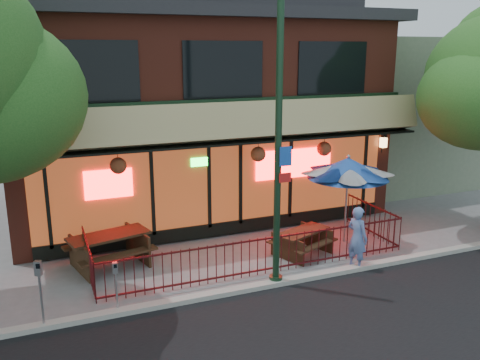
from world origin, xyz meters
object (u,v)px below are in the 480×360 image
object	(u,v)px
picnic_table_left	(109,245)
parking_meter_near	(116,279)
street_light	(278,158)
parking_meter_far	(40,283)
picnic_table_right	(302,239)
patio_umbrella	(348,168)
pedestrian	(357,238)

from	to	relation	value
picnic_table_left	parking_meter_near	xyz separation A→B (m)	(-0.21, -2.59, 0.22)
street_light	parking_meter_near	distance (m)	4.48
parking_meter_far	picnic_table_left	bearing A→B (deg)	57.20
picnic_table_left	picnic_table_right	distance (m)	5.24
parking_meter_near	street_light	bearing A→B (deg)	-0.04
picnic_table_left	picnic_table_right	bearing A→B (deg)	-13.22
picnic_table_right	parking_meter_far	xyz separation A→B (m)	(-6.81, -1.47, 0.55)
picnic_table_left	parking_meter_far	world-z (taller)	parking_meter_far
patio_umbrella	parking_meter_far	distance (m)	8.72
street_light	parking_meter_far	size ratio (longest dim) A/B	4.70
street_light	patio_umbrella	xyz separation A→B (m)	(3.11, 1.75, -0.89)
picnic_table_right	pedestrian	xyz separation A→B (m)	(0.86, -1.34, 0.38)
patio_umbrella	picnic_table_left	bearing A→B (deg)	172.89
picnic_table_right	pedestrian	bearing A→B (deg)	-57.34
picnic_table_right	parking_meter_far	size ratio (longest dim) A/B	1.31
street_light	parking_meter_far	bearing A→B (deg)	-179.17
street_light	parking_meter_far	xyz separation A→B (m)	(-5.32, -0.08, -2.14)
picnic_table_left	patio_umbrella	bearing A→B (deg)	-7.11
pedestrian	picnic_table_right	bearing A→B (deg)	16.09
pedestrian	parking_meter_far	xyz separation A→B (m)	(-7.67, -0.13, 0.17)
patio_umbrella	parking_meter_near	world-z (taller)	patio_umbrella
picnic_table_left	picnic_table_right	xyz separation A→B (m)	(5.10, -1.20, -0.12)
pedestrian	patio_umbrella	bearing A→B (deg)	-40.67
picnic_table_left	pedestrian	world-z (taller)	pedestrian
street_light	pedestrian	world-z (taller)	street_light
pedestrian	parking_meter_near	size ratio (longest dim) A/B	1.42
picnic_table_right	parking_meter_near	world-z (taller)	parking_meter_near
picnic_table_left	picnic_table_right	size ratio (longest dim) A/B	1.21
parking_meter_near	patio_umbrella	bearing A→B (deg)	14.17
picnic_table_right	parking_meter_near	bearing A→B (deg)	-165.35
picnic_table_right	parking_meter_near	distance (m)	5.50
parking_meter_near	parking_meter_far	bearing A→B (deg)	-176.96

